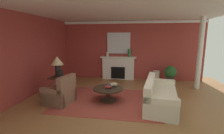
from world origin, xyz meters
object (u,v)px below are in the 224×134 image
object	(u,v)px
sofa	(160,97)
vase_tall_corner	(156,76)
fireplace	(118,68)
vase_mantel_left	(107,54)
mantel_mirror	(119,43)
potted_plant	(170,73)
table_lamp	(57,63)
coffee_table	(108,91)
armchair_near_window	(60,94)
vase_on_side_table	(60,74)
vase_mantel_right	(129,53)
side_table	(59,85)

from	to	relation	value
sofa	vase_tall_corner	distance (m)	2.80
fireplace	vase_mantel_left	size ratio (longest dim) A/B	7.70
mantel_mirror	potted_plant	distance (m)	2.86
mantel_mirror	table_lamp	size ratio (longest dim) A/B	1.55
coffee_table	vase_tall_corner	size ratio (longest dim) A/B	1.81
armchair_near_window	vase_on_side_table	size ratio (longest dim) A/B	3.63
sofa	vase_mantel_left	distance (m)	3.89
fireplace	table_lamp	world-z (taller)	table_lamp
mantel_mirror	vase_on_side_table	xyz separation A→B (m)	(-1.74, -2.93, -1.00)
coffee_table	table_lamp	bearing A→B (deg)	172.48
armchair_near_window	fireplace	bearing A→B (deg)	66.61
armchair_near_window	vase_tall_corner	bearing A→B (deg)	42.99
mantel_mirror	vase_mantel_left	xyz separation A→B (m)	(-0.55, -0.17, -0.56)
table_lamp	vase_mantel_right	size ratio (longest dim) A/B	1.90
armchair_near_window	vase_on_side_table	world-z (taller)	vase_on_side_table
sofa	coffee_table	bearing A→B (deg)	174.71
fireplace	vase_mantel_right	bearing A→B (deg)	-5.13
vase_mantel_right	vase_tall_corner	bearing A→B (deg)	-10.77
side_table	potted_plant	bearing A→B (deg)	27.04
fireplace	mantel_mirror	size ratio (longest dim) A/B	1.55
mantel_mirror	table_lamp	world-z (taller)	mantel_mirror
mantel_mirror	vase_on_side_table	size ratio (longest dim) A/B	4.43
table_lamp	vase_on_side_table	world-z (taller)	table_lamp
potted_plant	vase_tall_corner	bearing A→B (deg)	164.36
table_lamp	potted_plant	world-z (taller)	table_lamp
fireplace	mantel_mirror	xyz separation A→B (m)	(0.00, 0.12, 1.28)
vase_mantel_right	vase_mantel_left	distance (m)	1.10
fireplace	potted_plant	distance (m)	2.51
coffee_table	vase_on_side_table	bearing A→B (deg)	175.73
fireplace	armchair_near_window	size ratio (longest dim) A/B	1.89
vase_on_side_table	armchair_near_window	bearing A→B (deg)	-66.36
side_table	table_lamp	distance (m)	0.82
fireplace	armchair_near_window	world-z (taller)	fireplace
sofa	vase_on_side_table	bearing A→B (deg)	175.23
table_lamp	vase_mantel_left	bearing A→B (deg)	63.08
sofa	table_lamp	bearing A→B (deg)	173.52
table_lamp	vase_tall_corner	world-z (taller)	table_lamp
sofa	vase_mantel_right	bearing A→B (deg)	110.21
mantel_mirror	side_table	world-z (taller)	mantel_mirror
mantel_mirror	coffee_table	size ratio (longest dim) A/B	1.16
side_table	sofa	bearing A→B (deg)	-6.48
sofa	armchair_near_window	world-z (taller)	armchair_near_window
vase_tall_corner	coffee_table	bearing A→B (deg)	-125.11
sofa	vase_mantel_right	size ratio (longest dim) A/B	5.60
side_table	table_lamp	bearing A→B (deg)	180.00
armchair_near_window	vase_mantel_right	size ratio (longest dim) A/B	2.41
mantel_mirror	coffee_table	bearing A→B (deg)	-89.88
table_lamp	vase_on_side_table	bearing A→B (deg)	-38.66
sofa	potted_plant	world-z (taller)	sofa
coffee_table	armchair_near_window	bearing A→B (deg)	-162.31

